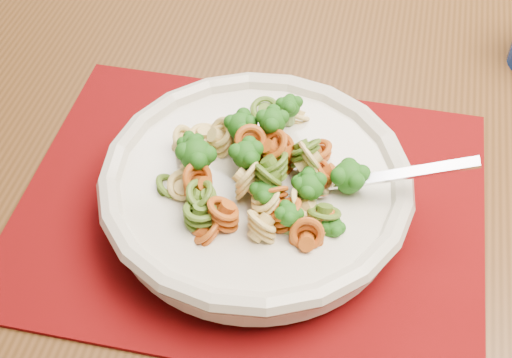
{
  "coord_description": "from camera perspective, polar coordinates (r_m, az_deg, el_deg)",
  "views": [
    {
      "loc": [
        -0.33,
        -0.68,
        1.22
      ],
      "look_at": [
        -0.31,
        -0.27,
        0.76
      ],
      "focal_mm": 50.0,
      "sensor_mm": 36.0,
      "label": 1
    }
  ],
  "objects": [
    {
      "name": "pasta_bowl",
      "position": [
        0.62,
        0.0,
        -0.57
      ],
      "size": [
        0.27,
        0.27,
        0.05
      ],
      "color": "beige",
      "rests_on": "placemat"
    },
    {
      "name": "placemat",
      "position": [
        0.64,
        -0.4,
        -2.18
      ],
      "size": [
        0.48,
        0.42,
        0.0
      ],
      "primitive_type": "cube",
      "rotation": [
        0.0,
        0.0,
        -0.26
      ],
      "color": "#620409",
      "rests_on": "dining_table"
    },
    {
      "name": "fork",
      "position": [
        0.6,
        4.69,
        -0.71
      ],
      "size": [
        0.18,
        0.05,
        0.08
      ],
      "primitive_type": null,
      "rotation": [
        0.0,
        -0.35,
        -0.16
      ],
      "color": "silver",
      "rests_on": "pasta_bowl"
    },
    {
      "name": "dining_table",
      "position": [
        0.78,
        0.74,
        -0.97
      ],
      "size": [
        1.67,
        1.31,
        0.72
      ],
      "rotation": [
        0.0,
        0.0,
        -0.28
      ],
      "color": "#523217",
      "rests_on": "ground"
    },
    {
      "name": "pasta_broccoli_heap",
      "position": [
        0.61,
        0.0,
        0.38
      ],
      "size": [
        0.23,
        0.23,
        0.06
      ],
      "primitive_type": null,
      "color": "#D3B868",
      "rests_on": "pasta_bowl"
    }
  ]
}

